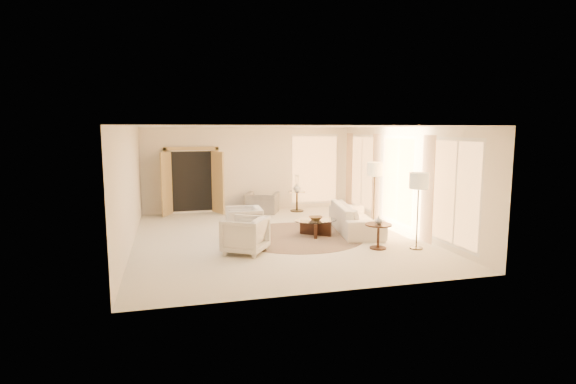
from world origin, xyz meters
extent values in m
cube|color=silver|center=(0.00, 0.00, -0.01)|extent=(7.00, 8.00, 0.02)
cube|color=white|center=(0.00, 0.00, 2.80)|extent=(7.00, 8.00, 0.02)
cube|color=#F0E4CD|center=(0.00, 4.00, 1.40)|extent=(7.00, 0.04, 2.80)
cube|color=#F0E4CD|center=(0.00, -4.00, 1.40)|extent=(7.00, 0.04, 2.80)
cube|color=#F0E4CD|center=(-3.50, 0.00, 1.40)|extent=(0.04, 8.00, 2.80)
cube|color=#F0E4CD|center=(3.50, 0.00, 1.40)|extent=(0.04, 8.00, 2.80)
cube|color=tan|center=(-1.90, 3.89, 1.08)|extent=(1.80, 0.12, 2.16)
cube|color=tan|center=(-2.70, 3.62, 1.03)|extent=(0.35, 0.66, 2.00)
cube|color=tan|center=(-1.10, 3.62, 1.03)|extent=(0.35, 0.66, 2.00)
cylinder|color=#483527|center=(0.56, -0.05, 0.01)|extent=(3.68, 3.68, 0.01)
imported|color=silver|center=(2.20, 0.12, 0.37)|extent=(1.40, 2.67, 0.74)
imported|color=silver|center=(-0.83, 0.08, 0.44)|extent=(0.84, 0.90, 0.89)
imported|color=silver|center=(-1.02, -1.23, 0.45)|extent=(1.15, 1.17, 0.89)
imported|color=gray|center=(0.31, 3.40, 0.45)|extent=(1.20, 1.02, 0.89)
cube|color=black|center=(1.02, -0.06, 0.19)|extent=(0.71, 0.58, 0.38)
cube|color=black|center=(1.02, -0.06, 0.19)|extent=(0.33, 0.83, 0.38)
cylinder|color=white|center=(1.02, -0.06, 0.40)|extent=(1.41, 1.41, 0.02)
cylinder|color=black|center=(2.01, -1.65, 0.01)|extent=(0.38, 0.38, 0.03)
cylinder|color=black|center=(2.01, -1.65, 0.28)|extent=(0.06, 0.06, 0.54)
cylinder|color=black|center=(2.01, -1.65, 0.56)|extent=(0.61, 0.61, 0.03)
cylinder|color=#2E271A|center=(1.50, 3.40, 0.02)|extent=(0.45, 0.45, 0.03)
cylinder|color=#2E271A|center=(1.50, 3.40, 0.33)|extent=(0.07, 0.07, 0.64)
cylinder|color=white|center=(1.50, 3.40, 0.66)|extent=(0.58, 0.58, 0.03)
cylinder|color=#2E271A|center=(2.90, 0.47, 0.02)|extent=(0.31, 0.31, 0.03)
cylinder|color=#2E271A|center=(2.90, 0.47, 0.78)|extent=(0.03, 0.03, 1.55)
cylinder|color=beige|center=(2.90, 0.47, 1.64)|extent=(0.44, 0.44, 0.38)
cylinder|color=#2E271A|center=(2.86, -1.88, 0.02)|extent=(0.30, 0.30, 0.03)
cylinder|color=#2E271A|center=(2.86, -1.88, 0.75)|extent=(0.03, 0.03, 1.50)
cylinder|color=beige|center=(2.86, -1.88, 1.58)|extent=(0.43, 0.43, 0.36)
imported|color=brown|center=(1.02, -0.06, 0.46)|extent=(0.42, 0.42, 0.09)
imported|color=silver|center=(2.01, -1.65, 0.67)|extent=(0.21, 0.21, 0.19)
imported|color=silver|center=(1.50, 3.40, 0.80)|extent=(0.34, 0.34, 0.27)
camera|label=1|loc=(-2.57, -10.87, 2.74)|focal=28.00mm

